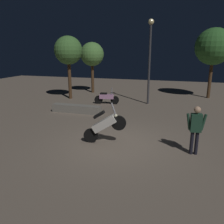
{
  "coord_description": "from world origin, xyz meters",
  "views": [
    {
      "loc": [
        2.19,
        -7.83,
        3.47
      ],
      "look_at": [
        -0.47,
        0.9,
        1.0
      ],
      "focal_mm": 36.34,
      "sensor_mm": 36.0,
      "label": 1
    }
  ],
  "objects": [
    {
      "name": "streetlamp_near",
      "position": [
        0.15,
        7.19,
        3.39
      ],
      "size": [
        0.36,
        0.36,
        5.38
      ],
      "color": "#38383D",
      "rests_on": "ground_plane"
    },
    {
      "name": "planter_wall_low",
      "position": [
        -3.47,
        3.71,
        0.23
      ],
      "size": [
        2.9,
        0.5,
        0.45
      ],
      "color": "gray",
      "rests_on": "ground_plane"
    },
    {
      "name": "motorcycle_pink_parked_left",
      "position": [
        -2.49,
        6.32,
        0.44
      ],
      "size": [
        1.65,
        0.45,
        1.11
      ],
      "rotation": [
        0.0,
        0.0,
        0.17
      ],
      "color": "black",
      "rests_on": "ground_plane"
    },
    {
      "name": "tree_left_bg",
      "position": [
        4.26,
        10.51,
        3.74
      ],
      "size": [
        2.63,
        2.63,
        5.07
      ],
      "color": "#4C331E",
      "rests_on": "ground_plane"
    },
    {
      "name": "tree_center_bg",
      "position": [
        -5.67,
        7.28,
        3.46
      ],
      "size": [
        2.0,
        2.0,
        4.51
      ],
      "color": "#4C331E",
      "rests_on": "ground_plane"
    },
    {
      "name": "tree_right_bg",
      "position": [
        -5.01,
        10.17,
        3.16
      ],
      "size": [
        1.94,
        1.94,
        4.17
      ],
      "color": "#4C331E",
      "rests_on": "ground_plane"
    },
    {
      "name": "motorcycle_white_foreground",
      "position": [
        -0.47,
        -0.1,
        0.74
      ],
      "size": [
        1.66,
        0.4,
        1.63
      ],
      "rotation": [
        0.0,
        0.0,
        0.1
      ],
      "color": "black",
      "rests_on": "ground_plane"
    },
    {
      "name": "ground_plane",
      "position": [
        0.0,
        0.0,
        0.0
      ],
      "size": [
        40.0,
        40.0,
        0.0
      ],
      "primitive_type": "plane",
      "color": "#756656"
    },
    {
      "name": "person_rider_beside",
      "position": [
        2.78,
        -0.1,
        1.02
      ],
      "size": [
        0.67,
        0.29,
        1.71
      ],
      "rotation": [
        0.0,
        0.0,
        1.71
      ],
      "color": "black",
      "rests_on": "ground_plane"
    }
  ]
}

